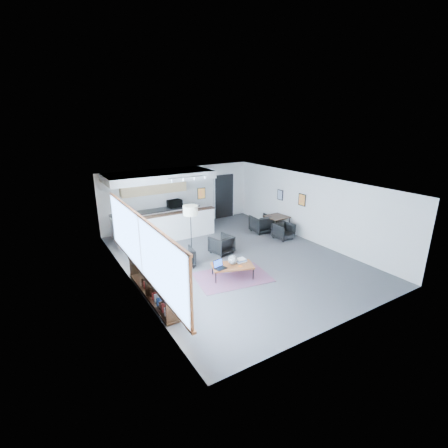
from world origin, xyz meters
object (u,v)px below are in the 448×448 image
laptop (219,266)px  dining_chair_far (261,224)px  armchair_left (183,257)px  dining_chair_near (283,232)px  coffee_table (233,266)px  ceramic_pot (233,260)px  microwave (175,203)px  floor_lamp (190,212)px  armchair_right (221,244)px  dining_table (277,218)px  book_stack (241,260)px

laptop → dining_chair_far: size_ratio=0.56×
armchair_left → dining_chair_near: 4.52m
coffee_table → ceramic_pot: bearing=73.5°
dining_chair_near → laptop: bearing=-162.5°
coffee_table → microwave: bearing=104.9°
dining_chair_far → floor_lamp: bearing=12.0°
coffee_table → armchair_right: (0.68, 1.77, -0.01)m
ceramic_pot → armchair_left: bearing=125.4°
dining_table → microwave: microwave is taller
dining_chair_near → armchair_left: bearing=177.8°
laptop → floor_lamp: 2.51m
floor_lamp → dining_table: (4.06, 0.17, -0.89)m
armchair_left → microwave: microwave is taller
dining_chair_far → armchair_left: bearing=21.2°
armchair_left → ceramic_pot: bearing=132.7°
armchair_right → floor_lamp: 1.59m
dining_chair_far → book_stack: bearing=46.4°
book_stack → armchair_right: 1.72m
dining_chair_near → armchair_right: bearing=173.7°
armchair_left → dining_table: 4.89m
laptop → dining_table: size_ratio=0.44×
dining_chair_near → microwave: size_ratio=1.02×
armchair_left → dining_chair_far: size_ratio=1.01×
floor_lamp → dining_table: 4.16m
dining_table → coffee_table: bearing=-147.0°
dining_table → dining_chair_far: (-0.51, 0.37, -0.31)m
coffee_table → dining_chair_far: 4.37m
laptop → armchair_left: bearing=99.2°
ceramic_pot → armchair_left: (-1.01, 1.42, -0.20)m
book_stack → dining_table: bearing=34.7°
armchair_right → microwave: microwave is taller
armchair_left → dining_chair_near: size_ratio=1.16×
coffee_table → floor_lamp: bearing=115.6°
armchair_left → dining_chair_near: bearing=-169.5°
ceramic_pot → laptop: bearing=-178.1°
laptop → ceramic_pot: (0.48, 0.02, 0.07)m
coffee_table → book_stack: book_stack is taller
ceramic_pot → dining_chair_far: size_ratio=0.41×
laptop → book_stack: (0.79, 0.04, -0.02)m
dining_table → laptop: bearing=-150.2°
laptop → armchair_left: size_ratio=0.56×
coffee_table → armchair_right: size_ratio=1.90×
ceramic_pot → book_stack: (0.31, 0.03, -0.09)m
floor_lamp → dining_chair_far: floor_lamp is taller
armchair_left → floor_lamp: (0.72, 0.84, 1.19)m
ceramic_pot → book_stack: 0.33m
ceramic_pot → floor_lamp: floor_lamp is taller
book_stack → dining_chair_far: bearing=43.2°
coffee_table → laptop: laptop is taller
armchair_left → armchair_right: 1.67m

